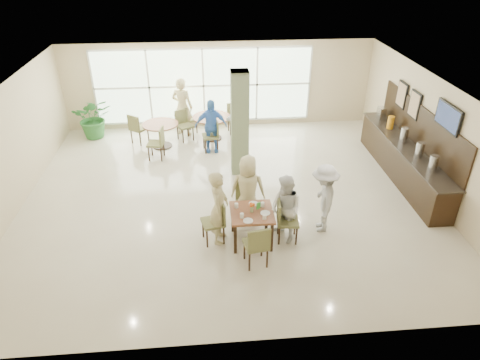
{
  "coord_description": "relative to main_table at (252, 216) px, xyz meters",
  "views": [
    {
      "loc": [
        -0.49,
        -9.14,
        5.73
      ],
      "look_at": [
        0.2,
        -1.2,
        1.1
      ],
      "focal_mm": 32.0,
      "sensor_mm": 36.0,
      "label": 1
    }
  ],
  "objects": [
    {
      "name": "round_table_right",
      "position": [
        -0.67,
        5.34,
        -0.06
      ],
      "size": [
        1.19,
        1.19,
        0.75
      ],
      "color": "brown",
      "rests_on": "ground"
    },
    {
      "name": "wall_tv",
      "position": [
        4.56,
        1.31,
        1.5
      ],
      "size": [
        0.06,
        1.0,
        0.58
      ],
      "color": "black",
      "rests_on": "ground"
    },
    {
      "name": "teen_far",
      "position": [
        0.0,
        0.81,
        0.15
      ],
      "size": [
        0.85,
        0.56,
        1.6
      ],
      "primitive_type": "imported",
      "rotation": [
        0.0,
        0.0,
        2.96
      ],
      "color": "#C2B681",
      "rests_on": "ground"
    },
    {
      "name": "window_bank",
      "position": [
        -0.88,
        6.37,
        0.75
      ],
      "size": [
        7.0,
        0.04,
        7.0
      ],
      "color": "silver",
      "rests_on": "ground"
    },
    {
      "name": "teen_left",
      "position": [
        -0.67,
        0.1,
        0.17
      ],
      "size": [
        0.5,
        0.67,
        1.64
      ],
      "primitive_type": "imported",
      "rotation": [
        0.0,
        0.0,
        1.37
      ],
      "color": "#C2B681",
      "rests_on": "ground"
    },
    {
      "name": "round_table_left",
      "position": [
        -2.23,
        4.9,
        -0.08
      ],
      "size": [
        1.08,
        1.08,
        0.75
      ],
      "color": "brown",
      "rests_on": "ground"
    },
    {
      "name": "teen_standing",
      "position": [
        1.58,
        0.3,
        0.14
      ],
      "size": [
        0.74,
        1.1,
        1.58
      ],
      "primitive_type": "imported",
      "rotation": [
        0.0,
        0.0,
        -1.73
      ],
      "color": "#B4B4B7",
      "rests_on": "ground"
    },
    {
      "name": "framed_art_a",
      "position": [
        4.56,
        2.91,
        1.2
      ],
      "size": [
        0.05,
        0.55,
        0.7
      ],
      "color": "black",
      "rests_on": "ground"
    },
    {
      "name": "chairs_table_right",
      "position": [
        -0.69,
        5.35,
        -0.17
      ],
      "size": [
        2.06,
        1.94,
        0.95
      ],
      "color": "olive",
      "rests_on": "ground"
    },
    {
      "name": "main_table",
      "position": [
        0.0,
        0.0,
        0.0
      ],
      "size": [
        0.88,
        0.88,
        0.75
      ],
      "color": "brown",
      "rests_on": "ground"
    },
    {
      "name": "chairs_main_table",
      "position": [
        -0.02,
        0.02,
        -0.17
      ],
      "size": [
        2.09,
        1.94,
        0.95
      ],
      "color": "olive",
      "rests_on": "ground"
    },
    {
      "name": "potted_plant",
      "position": [
        -4.38,
        5.79,
        0.01
      ],
      "size": [
        1.34,
        1.34,
        1.32
      ],
      "primitive_type": "imported",
      "rotation": [
        0.0,
        0.0,
        0.14
      ],
      "color": "#2C6E2F",
      "rests_on": "ground"
    },
    {
      "name": "tabletop_clutter",
      "position": [
        0.02,
        -0.02,
        0.16
      ],
      "size": [
        0.71,
        0.81,
        0.21
      ],
      "color": "white",
      "rests_on": "main_table"
    },
    {
      "name": "adult_a",
      "position": [
        -0.72,
        4.43,
        0.16
      ],
      "size": [
        0.95,
        0.55,
        1.61
      ],
      "primitive_type": "imported",
      "rotation": [
        0.0,
        0.0,
        0.02
      ],
      "color": "#4681D4",
      "rests_on": "ground"
    },
    {
      "name": "ground",
      "position": [
        -0.38,
        1.91,
        -0.65
      ],
      "size": [
        10.0,
        10.0,
        0.0
      ],
      "primitive_type": "plane",
      "color": "beige",
      "rests_on": "ground"
    },
    {
      "name": "framed_art_b",
      "position": [
        4.56,
        3.71,
        1.2
      ],
      "size": [
        0.05,
        0.55,
        0.7
      ],
      "color": "black",
      "rests_on": "ground"
    },
    {
      "name": "adult_standing",
      "position": [
        -1.58,
        5.76,
        0.29
      ],
      "size": [
        0.8,
        0.66,
        1.87
      ],
      "primitive_type": "imported",
      "rotation": [
        0.0,
        0.0,
        2.77
      ],
      "color": "#C2B681",
      "rests_on": "ground"
    },
    {
      "name": "teen_right",
      "position": [
        0.7,
        0.01,
        0.11
      ],
      "size": [
        0.82,
        0.91,
        1.51
      ],
      "primitive_type": "imported",
      "rotation": [
        0.0,
        0.0,
        -1.15
      ],
      "color": "white",
      "rests_on": "ground"
    },
    {
      "name": "room_shell",
      "position": [
        -0.38,
        1.91,
        1.06
      ],
      "size": [
        10.0,
        10.0,
        10.0
      ],
      "color": "white",
      "rests_on": "ground"
    },
    {
      "name": "chairs_table_left",
      "position": [
        -2.26,
        4.87,
        -0.17
      ],
      "size": [
        2.03,
        1.79,
        0.95
      ],
      "color": "olive",
      "rests_on": "ground"
    },
    {
      "name": "adult_b",
      "position": [
        0.16,
        5.44,
        0.11
      ],
      "size": [
        1.0,
        1.52,
        1.51
      ],
      "primitive_type": "imported",
      "rotation": [
        0.0,
        0.0,
        -1.88
      ],
      "color": "white",
      "rests_on": "ground"
    },
    {
      "name": "buffet_counter",
      "position": [
        4.32,
        2.42,
        -0.1
      ],
      "size": [
        0.64,
        4.7,
        1.95
      ],
      "color": "black",
      "rests_on": "ground"
    },
    {
      "name": "column",
      "position": [
        0.02,
        3.11,
        0.75
      ],
      "size": [
        0.45,
        0.45,
        2.8
      ],
      "primitive_type": "cube",
      "color": "#63714E",
      "rests_on": "ground"
    }
  ]
}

